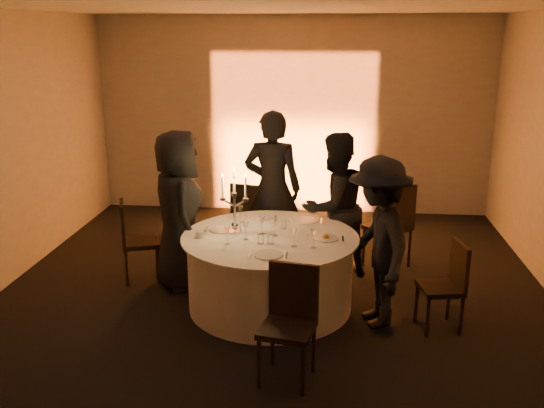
# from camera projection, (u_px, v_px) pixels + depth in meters

# --- Properties ---
(floor) EXTENTS (7.00, 7.00, 0.00)m
(floor) POSITION_uv_depth(u_px,v_px,m) (270.00, 305.00, 6.34)
(floor) COLOR black
(floor) RESTS_ON ground
(ceiling) EXTENTS (7.00, 7.00, 0.00)m
(ceiling) POSITION_uv_depth(u_px,v_px,m) (270.00, 4.00, 5.50)
(ceiling) COLOR white
(ceiling) RESTS_ON wall_back
(wall_back) EXTENTS (7.00, 0.00, 7.00)m
(wall_back) POSITION_uv_depth(u_px,v_px,m) (293.00, 116.00, 9.26)
(wall_back) COLOR #A8A29C
(wall_back) RESTS_ON floor
(wall_front) EXTENTS (7.00, 0.00, 7.00)m
(wall_front) POSITION_uv_depth(u_px,v_px,m) (186.00, 343.00, 2.57)
(wall_front) COLOR #A8A29C
(wall_front) RESTS_ON floor
(uplighter_fixture) EXTENTS (0.25, 0.12, 0.10)m
(uplighter_fixture) POSITION_uv_depth(u_px,v_px,m) (291.00, 212.00, 9.38)
(uplighter_fixture) COLOR black
(uplighter_fixture) RESTS_ON floor
(banquet_table) EXTENTS (1.80, 1.80, 0.77)m
(banquet_table) POSITION_uv_depth(u_px,v_px,m) (270.00, 271.00, 6.23)
(banquet_table) COLOR black
(banquet_table) RESTS_ON floor
(chair_left) EXTENTS (0.52, 0.52, 0.93)m
(chair_left) POSITION_uv_depth(u_px,v_px,m) (134.00, 237.00, 6.85)
(chair_left) COLOR black
(chair_left) RESTS_ON floor
(chair_back_left) EXTENTS (0.52, 0.52, 0.97)m
(chair_back_left) POSITION_uv_depth(u_px,v_px,m) (250.00, 216.00, 7.53)
(chair_back_left) COLOR black
(chair_back_left) RESTS_ON floor
(chair_back_right) EXTENTS (0.64, 0.64, 1.03)m
(chair_back_right) POSITION_uv_depth(u_px,v_px,m) (394.00, 222.00, 7.17)
(chair_back_right) COLOR black
(chair_back_right) RESTS_ON floor
(chair_right) EXTENTS (0.45, 0.44, 0.86)m
(chair_right) POSITION_uv_depth(u_px,v_px,m) (448.00, 281.00, 5.74)
(chair_right) COLOR black
(chair_right) RESTS_ON floor
(chair_front) EXTENTS (0.49, 0.49, 0.96)m
(chair_front) POSITION_uv_depth(u_px,v_px,m) (290.00, 316.00, 4.92)
(chair_front) COLOR black
(chair_front) RESTS_ON floor
(guest_left) EXTENTS (0.85, 1.01, 1.76)m
(guest_left) POSITION_uv_depth(u_px,v_px,m) (179.00, 210.00, 6.60)
(guest_left) COLOR black
(guest_left) RESTS_ON floor
(guest_back_left) EXTENTS (0.72, 0.50, 1.89)m
(guest_back_left) POSITION_uv_depth(u_px,v_px,m) (272.00, 189.00, 7.26)
(guest_back_left) COLOR black
(guest_back_left) RESTS_ON floor
(guest_back_right) EXTENTS (1.05, 1.02, 1.70)m
(guest_back_right) POSITION_uv_depth(u_px,v_px,m) (334.00, 207.00, 6.82)
(guest_back_right) COLOR black
(guest_back_right) RESTS_ON floor
(guest_right) EXTENTS (0.86, 1.19, 1.67)m
(guest_right) POSITION_uv_depth(u_px,v_px,m) (378.00, 243.00, 5.75)
(guest_right) COLOR black
(guest_right) RESTS_ON floor
(plate_left) EXTENTS (0.36, 0.26, 0.01)m
(plate_left) POSITION_uv_depth(u_px,v_px,m) (222.00, 230.00, 6.29)
(plate_left) COLOR white
(plate_left) RESTS_ON banquet_table
(plate_back_left) EXTENTS (0.35, 0.24, 0.01)m
(plate_back_left) POSITION_uv_depth(u_px,v_px,m) (260.00, 217.00, 6.70)
(plate_back_left) COLOR white
(plate_back_left) RESTS_ON banquet_table
(plate_back_right) EXTENTS (0.35, 0.28, 0.01)m
(plate_back_right) POSITION_uv_depth(u_px,v_px,m) (306.00, 220.00, 6.60)
(plate_back_right) COLOR white
(plate_back_right) RESTS_ON banquet_table
(plate_right) EXTENTS (0.36, 0.25, 0.08)m
(plate_right) POSITION_uv_depth(u_px,v_px,m) (326.00, 237.00, 6.04)
(plate_right) COLOR white
(plate_right) RESTS_ON banquet_table
(plate_front) EXTENTS (0.36, 0.27, 0.01)m
(plate_front) POSITION_uv_depth(u_px,v_px,m) (268.00, 255.00, 5.60)
(plate_front) COLOR white
(plate_front) RESTS_ON banquet_table
(coffee_cup) EXTENTS (0.11, 0.11, 0.07)m
(coffee_cup) POSITION_uv_depth(u_px,v_px,m) (200.00, 235.00, 6.07)
(coffee_cup) COLOR white
(coffee_cup) RESTS_ON banquet_table
(candelabra) EXTENTS (0.29, 0.14, 0.69)m
(candelabra) POSITION_uv_depth(u_px,v_px,m) (234.00, 210.00, 6.16)
(candelabra) COLOR silver
(candelabra) RESTS_ON banquet_table
(wine_glass_a) EXTENTS (0.07, 0.07, 0.19)m
(wine_glass_a) POSITION_uv_depth(u_px,v_px,m) (314.00, 234.00, 5.75)
(wine_glass_a) COLOR silver
(wine_glass_a) RESTS_ON banquet_table
(wine_glass_b) EXTENTS (0.07, 0.07, 0.19)m
(wine_glass_b) POSITION_uv_depth(u_px,v_px,m) (275.00, 223.00, 6.09)
(wine_glass_b) COLOR silver
(wine_glass_b) RESTS_ON banquet_table
(wine_glass_c) EXTENTS (0.07, 0.07, 0.19)m
(wine_glass_c) POSITION_uv_depth(u_px,v_px,m) (227.00, 231.00, 5.85)
(wine_glass_c) COLOR silver
(wine_glass_c) RESTS_ON banquet_table
(wine_glass_d) EXTENTS (0.07, 0.07, 0.19)m
(wine_glass_d) POSITION_uv_depth(u_px,v_px,m) (240.00, 211.00, 6.50)
(wine_glass_d) COLOR silver
(wine_glass_d) RESTS_ON banquet_table
(wine_glass_e) EXTENTS (0.07, 0.07, 0.19)m
(wine_glass_e) POSITION_uv_depth(u_px,v_px,m) (246.00, 226.00, 5.98)
(wine_glass_e) COLOR silver
(wine_glass_e) RESTS_ON banquet_table
(wine_glass_f) EXTENTS (0.07, 0.07, 0.19)m
(wine_glass_f) POSITION_uv_depth(u_px,v_px,m) (294.00, 233.00, 5.79)
(wine_glass_f) COLOR silver
(wine_glass_f) RESTS_ON banquet_table
(wine_glass_g) EXTENTS (0.07, 0.07, 0.19)m
(wine_glass_g) POSITION_uv_depth(u_px,v_px,m) (262.00, 221.00, 6.14)
(wine_glass_g) COLOR silver
(wine_glass_g) RESTS_ON banquet_table
(tumbler_a) EXTENTS (0.07, 0.07, 0.09)m
(tumbler_a) POSITION_uv_depth(u_px,v_px,m) (284.00, 224.00, 6.35)
(tumbler_a) COLOR silver
(tumbler_a) RESTS_ON banquet_table
(tumbler_b) EXTENTS (0.07, 0.07, 0.09)m
(tumbler_b) POSITION_uv_depth(u_px,v_px,m) (270.00, 239.00, 5.89)
(tumbler_b) COLOR silver
(tumbler_b) RESTS_ON banquet_table
(tumbler_c) EXTENTS (0.07, 0.07, 0.09)m
(tumbler_c) POSITION_uv_depth(u_px,v_px,m) (261.00, 239.00, 5.89)
(tumbler_c) COLOR silver
(tumbler_c) RESTS_ON banquet_table
(tumbler_d) EXTENTS (0.07, 0.07, 0.09)m
(tumbler_d) POSITION_uv_depth(u_px,v_px,m) (238.00, 226.00, 6.28)
(tumbler_d) COLOR silver
(tumbler_d) RESTS_ON banquet_table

